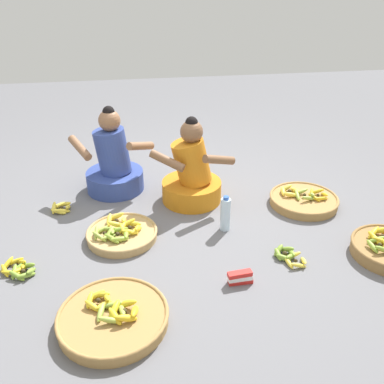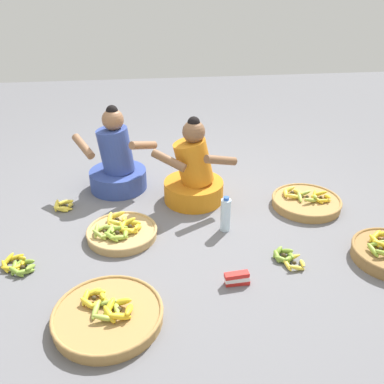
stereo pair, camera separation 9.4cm
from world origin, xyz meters
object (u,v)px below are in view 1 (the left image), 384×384
vendor_woman_behind (114,164)px  packet_carton_stack (240,278)px  banana_basket_near_vendor (304,200)px  loose_bananas_front_center (61,208)px  water_bottle (225,214)px  vendor_woman_front (192,175)px  banana_basket_front_left (122,233)px  loose_bananas_back_center (19,269)px  banana_basket_back_right (113,317)px  loose_bananas_front_right (288,256)px

vendor_woman_behind → packet_carton_stack: size_ratio=4.68×
banana_basket_near_vendor → loose_bananas_front_center: size_ratio=3.09×
water_bottle → packet_carton_stack: bearing=-94.4°
vendor_woman_front → banana_basket_front_left: size_ratio=1.42×
vendor_woman_behind → banana_basket_near_vendor: 1.72m
banana_basket_near_vendor → water_bottle: bearing=-160.3°
vendor_woman_behind → loose_bananas_back_center: size_ratio=3.00×
vendor_woman_front → packet_carton_stack: (0.13, -1.14, -0.20)m
loose_bananas_front_center → packet_carton_stack: (1.26, -1.14, 0.02)m
loose_bananas_front_center → water_bottle: (1.31, -0.50, 0.11)m
loose_bananas_back_center → water_bottle: size_ratio=0.90×
banana_basket_front_left → banana_basket_back_right: bearing=-93.9°
banana_basket_near_vendor → packet_carton_stack: (-0.81, -0.91, -0.00)m
banana_basket_front_left → packet_carton_stack: size_ratio=3.19×
loose_bananas_front_center → loose_bananas_back_center: same height
vendor_woman_front → banana_basket_near_vendor: size_ratio=1.30×
loose_bananas_front_right → water_bottle: 0.58m
loose_bananas_front_right → packet_carton_stack: (-0.40, -0.19, 0.02)m
vendor_woman_front → banana_basket_front_left: vendor_woman_front is taller
loose_bananas_front_right → vendor_woman_behind: bearing=133.5°
banana_basket_back_right → banana_basket_front_left: (0.06, 0.86, -0.00)m
banana_basket_near_vendor → water_bottle: 0.82m
banana_basket_near_vendor → water_bottle: water_bottle is taller
banana_basket_back_right → packet_carton_stack: bearing=15.1°
water_bottle → loose_bananas_front_right: bearing=-51.5°
vendor_woman_behind → banana_basket_front_left: size_ratio=1.47×
banana_basket_back_right → loose_bananas_front_center: (-0.44, 1.35, -0.02)m
vendor_woman_front → banana_basket_front_left: (-0.62, -0.50, -0.20)m
vendor_woman_behind → banana_basket_back_right: bearing=-90.5°
loose_bananas_back_center → vendor_woman_behind: bearing=59.8°
water_bottle → banana_basket_near_vendor: bearing=19.7°
vendor_woman_behind → water_bottle: (0.85, -0.82, -0.11)m
vendor_woman_behind → loose_bananas_back_center: bearing=-120.2°
banana_basket_near_vendor → banana_basket_front_left: (-1.57, -0.27, -0.00)m
banana_basket_near_vendor → packet_carton_stack: 1.22m
vendor_woman_behind → loose_bananas_front_right: 1.76m
vendor_woman_front → loose_bananas_back_center: (-1.31, -0.80, -0.22)m
banana_basket_near_vendor → water_bottle: size_ratio=2.01×
vendor_woman_front → water_bottle: 0.55m
banana_basket_front_left → loose_bananas_back_center: size_ratio=2.04×
vendor_woman_front → vendor_woman_behind: bearing=154.7°
banana_basket_front_left → packet_carton_stack: (0.76, -0.64, 0.00)m
banana_basket_front_left → vendor_woman_front: bearing=39.0°
vendor_woman_front → loose_bananas_front_right: 1.11m
banana_basket_near_vendor → loose_bananas_front_right: bearing=-119.7°
vendor_woman_front → loose_bananas_front_right: (0.54, -0.95, -0.22)m
vendor_woman_behind → banana_basket_back_right: vendor_woman_behind is taller
loose_bananas_front_center → packet_carton_stack: size_ratio=1.13×
banana_basket_front_left → water_bottle: (0.80, -0.00, 0.09)m
vendor_woman_behind → water_bottle: vendor_woman_behind is taller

